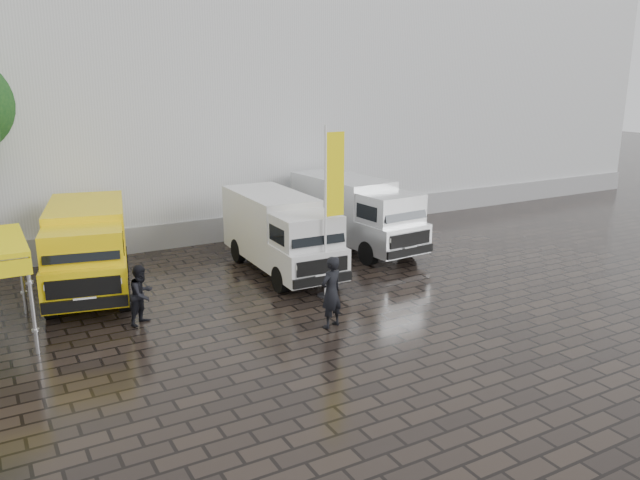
% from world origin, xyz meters
% --- Properties ---
extents(ground, '(120.00, 120.00, 0.00)m').
position_xyz_m(ground, '(0.00, 0.00, 0.00)').
color(ground, black).
rests_on(ground, ground).
extents(exhibition_hall, '(44.00, 16.00, 12.00)m').
position_xyz_m(exhibition_hall, '(2.00, 16.00, 6.00)').
color(exhibition_hall, silver).
rests_on(exhibition_hall, ground).
extents(hall_plinth, '(44.00, 0.15, 1.00)m').
position_xyz_m(hall_plinth, '(2.00, 7.95, 0.50)').
color(hall_plinth, gray).
rests_on(hall_plinth, ground).
extents(van_yellow, '(3.38, 6.15, 2.68)m').
position_xyz_m(van_yellow, '(-6.82, 4.06, 1.34)').
color(van_yellow, yellow).
rests_on(van_yellow, ground).
extents(van_white, '(2.21, 6.11, 2.62)m').
position_xyz_m(van_white, '(-0.69, 3.09, 1.31)').
color(van_white, silver).
rests_on(van_white, ground).
extents(van_silver, '(2.55, 6.41, 2.72)m').
position_xyz_m(van_silver, '(3.14, 4.34, 1.36)').
color(van_silver, silver).
rests_on(van_silver, ground).
extents(flagpole, '(0.88, 0.50, 5.20)m').
position_xyz_m(flagpole, '(-0.41, 0.21, 2.92)').
color(flagpole, black).
rests_on(flagpole, ground).
extents(wheelie_bin, '(0.62, 0.62, 1.03)m').
position_xyz_m(wheelie_bin, '(5.37, 7.40, 0.52)').
color(wheelie_bin, black).
rests_on(wheelie_bin, ground).
extents(person_front, '(0.83, 0.66, 1.97)m').
position_xyz_m(person_front, '(-1.66, -1.96, 0.99)').
color(person_front, black).
rests_on(person_front, ground).
extents(person_tent, '(1.02, 1.00, 1.66)m').
position_xyz_m(person_tent, '(-6.02, 0.76, 0.83)').
color(person_tent, black).
rests_on(person_tent, ground).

